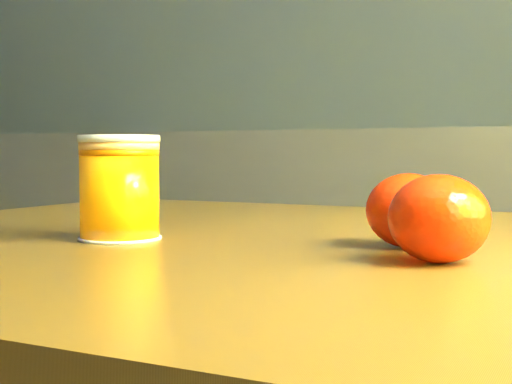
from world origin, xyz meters
The scene contains 5 objects.
kitchen_counter centered at (0.00, 1.45, 0.45)m, with size 3.15×0.60×0.90m, color #444549.
table centered at (0.94, 0.16, 0.67)m, with size 1.04×0.74×0.77m.
juice_glass centered at (0.75, 0.08, 0.82)m, with size 0.07×0.07×0.09m.
orange_front centered at (0.99, 0.14, 0.80)m, with size 0.07×0.07×0.06m, color #F42904.
orange_back centered at (1.03, 0.07, 0.80)m, with size 0.07×0.07×0.06m, color #F42904.
Camera 1 is at (1.14, -0.41, 0.85)m, focal length 50.00 mm.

